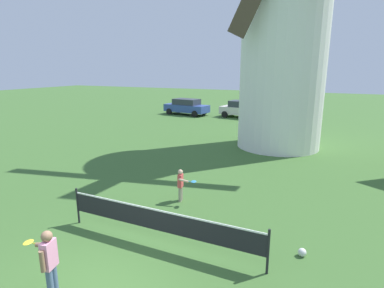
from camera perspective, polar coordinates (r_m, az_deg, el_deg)
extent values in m
cylinder|color=white|center=(18.62, 16.41, 16.26)|extent=(4.66, 4.66, 11.01)
cylinder|color=black|center=(9.98, -20.19, -10.57)|extent=(0.06, 0.06, 1.10)
cylinder|color=black|center=(7.49, 13.76, -18.65)|extent=(0.06, 0.06, 1.10)
cube|color=black|center=(8.31, -6.04, -13.87)|extent=(5.56, 0.01, 0.55)
cube|color=white|center=(8.18, -6.09, -12.04)|extent=(5.56, 0.02, 0.04)
cylinder|color=slate|center=(7.37, -24.55, -22.28)|extent=(0.13, 0.13, 0.66)
cylinder|color=slate|center=(7.46, -23.90, -21.73)|extent=(0.13, 0.13, 0.66)
cube|color=pink|center=(7.08, -24.74, -17.89)|extent=(0.25, 0.35, 0.58)
sphere|color=#89664C|center=(6.89, -25.07, -15.06)|extent=(0.22, 0.22, 0.22)
cylinder|color=#89664C|center=(6.95, -25.75, -18.82)|extent=(0.09, 0.09, 0.44)
cylinder|color=#89664C|center=(7.27, -25.26, -16.28)|extent=(0.46, 0.20, 0.17)
cylinder|color=yellow|center=(7.37, -26.41, -15.99)|extent=(0.22, 0.08, 0.04)
ellipsoid|color=yellow|center=(7.50, -27.80, -15.64)|extent=(0.23, 0.28, 0.03)
cylinder|color=#9E937F|center=(11.03, -1.99, -8.97)|extent=(0.10, 0.10, 0.52)
cylinder|color=#9E937F|center=(10.90, -2.22, -9.24)|extent=(0.10, 0.10, 0.52)
cube|color=#DB4C4C|center=(10.79, -2.13, -6.71)|extent=(0.18, 0.27, 0.46)
sphere|color=#DBB28E|center=(10.68, -2.14, -5.14)|extent=(0.17, 0.17, 0.17)
cylinder|color=#DBB28E|center=(10.94, -1.86, -6.52)|extent=(0.07, 0.07, 0.35)
cylinder|color=#DBB28E|center=(10.59, -1.57, -6.71)|extent=(0.36, 0.13, 0.13)
cylinder|color=#338CCC|center=(10.55, -0.85, -6.78)|extent=(0.22, 0.06, 0.04)
ellipsoid|color=#338CCC|center=(10.49, 0.31, -6.90)|extent=(0.22, 0.27, 0.03)
sphere|color=silver|center=(8.55, 19.53, -18.20)|extent=(0.20, 0.20, 0.20)
cube|color=#334C99|center=(31.05, -1.02, 6.59)|extent=(4.66, 2.32, 0.70)
cube|color=#2D333D|center=(30.98, -1.02, 7.74)|extent=(2.69, 1.84, 0.56)
cylinder|color=black|center=(30.99, 2.20, 5.91)|extent=(0.62, 0.26, 0.60)
cylinder|color=black|center=(29.57, 0.49, 5.54)|extent=(0.62, 0.26, 0.60)
cylinder|color=black|center=(32.65, -2.38, 6.31)|extent=(0.62, 0.26, 0.60)
cylinder|color=black|center=(31.30, -4.21, 5.96)|extent=(0.62, 0.26, 0.60)
cube|color=silver|center=(29.55, 9.14, 6.05)|extent=(4.20, 2.25, 0.70)
cube|color=#2D333D|center=(29.48, 9.18, 7.26)|extent=(2.43, 1.80, 0.56)
cylinder|color=black|center=(29.86, 12.17, 5.32)|extent=(0.62, 0.26, 0.60)
cylinder|color=black|center=(28.30, 10.91, 4.92)|extent=(0.62, 0.26, 0.60)
cylinder|color=black|center=(30.93, 7.47, 5.79)|extent=(0.62, 0.26, 0.60)
cylinder|color=black|center=(29.43, 6.01, 5.43)|extent=(0.62, 0.26, 0.60)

